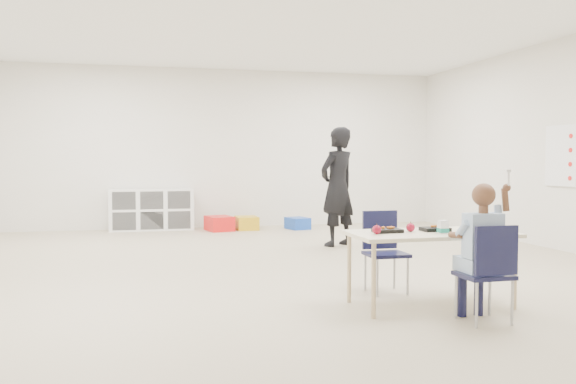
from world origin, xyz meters
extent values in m
plane|color=#C5B598|center=(0.00, 0.00, 0.00)|extent=(9.00, 9.00, 0.00)
plane|color=white|center=(0.00, 0.00, 2.80)|extent=(9.00, 9.00, 0.00)
cube|color=white|center=(0.00, 4.50, 1.40)|extent=(8.00, 0.02, 2.80)
cube|color=white|center=(0.00, -4.50, 1.40)|extent=(8.00, 0.02, 2.80)
cube|color=#FAEBC8|center=(0.90, -1.80, 0.59)|extent=(1.33, 0.67, 0.03)
cube|color=black|center=(0.97, -1.74, 0.62)|extent=(0.22, 0.16, 0.03)
cube|color=black|center=(0.55, -1.75, 0.62)|extent=(0.22, 0.16, 0.03)
cube|color=white|center=(0.96, -1.91, 0.66)|extent=(0.07, 0.07, 0.10)
ellipsoid|color=#B57D4A|center=(1.17, -1.90, 0.64)|extent=(0.09, 0.09, 0.07)
sphere|color=maroon|center=(0.75, -1.75, 0.64)|extent=(0.07, 0.07, 0.07)
sphere|color=maroon|center=(0.42, -1.83, 0.64)|extent=(0.07, 0.07, 0.07)
cube|color=white|center=(-1.20, 4.28, 0.35)|extent=(1.40, 0.40, 0.70)
cube|color=white|center=(3.98, 0.60, 1.25)|extent=(0.02, 0.60, 0.80)
imported|color=black|center=(1.27, 1.71, 0.82)|extent=(0.72, 0.64, 1.65)
cube|color=red|center=(-0.09, 3.91, 0.12)|extent=(0.49, 0.57, 0.24)
cube|color=gold|center=(0.38, 3.97, 0.11)|extent=(0.37, 0.47, 0.23)
cube|color=#1846B9|center=(1.26, 3.84, 0.10)|extent=(0.41, 0.47, 0.20)
camera|label=1|loc=(-1.39, -6.31, 1.19)|focal=38.00mm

